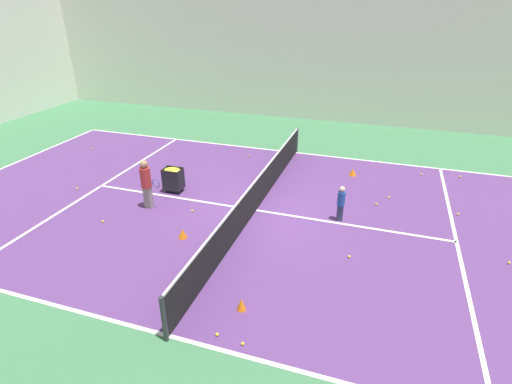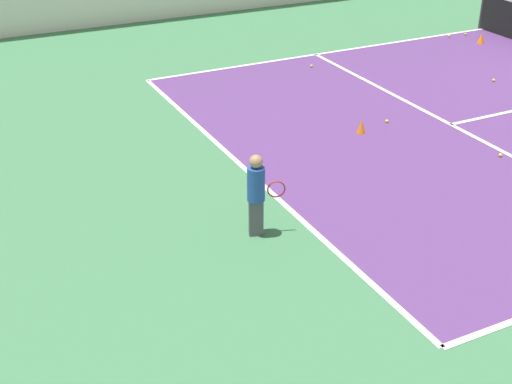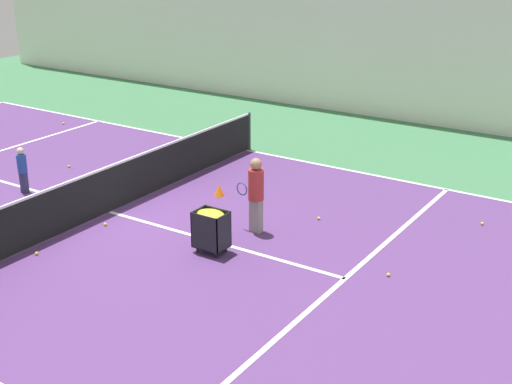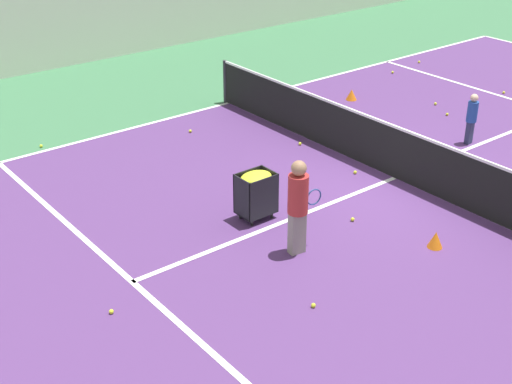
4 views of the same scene
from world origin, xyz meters
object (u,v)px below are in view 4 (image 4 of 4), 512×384
at_px(tennis_net, 397,152).
at_px(coach_at_net, 298,201).
at_px(child_midcourt, 472,115).
at_px(ball_cart, 256,187).
at_px(training_cone_1, 435,240).

height_order(tennis_net, coach_at_net, coach_at_net).
height_order(coach_at_net, child_midcourt, coach_at_net).
distance_m(tennis_net, coach_at_net, 3.45).
distance_m(tennis_net, child_midcourt, 2.60).
distance_m(child_midcourt, ball_cart, 5.72).
xyz_separation_m(coach_at_net, training_cone_1, (-1.28, -1.87, -0.78)).
height_order(coach_at_net, training_cone_1, coach_at_net).
distance_m(coach_at_net, ball_cart, 1.35).
bearing_deg(coach_at_net, training_cone_1, -27.29).
xyz_separation_m(coach_at_net, ball_cart, (1.30, -0.19, -0.31)).
relative_size(tennis_net, ball_cart, 12.96).
bearing_deg(ball_cart, training_cone_1, -146.93).
distance_m(child_midcourt, training_cone_1, 4.70).
bearing_deg(tennis_net, child_midcourt, -85.66).
relative_size(tennis_net, coach_at_net, 7.01).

